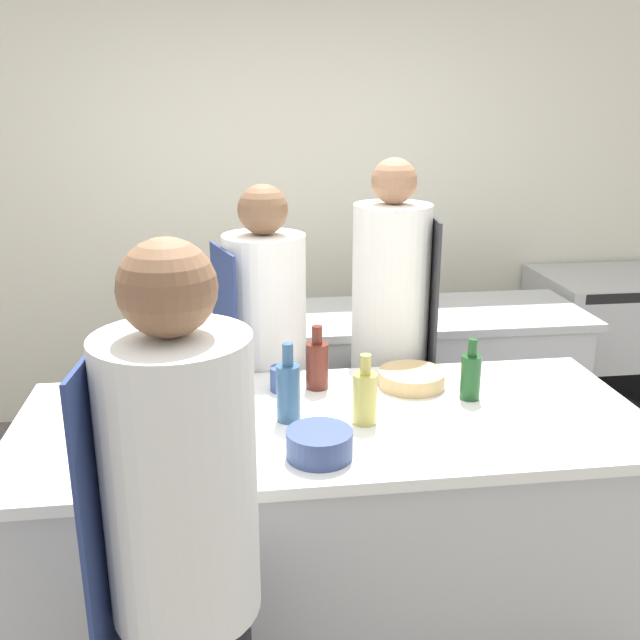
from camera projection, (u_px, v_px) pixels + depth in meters
name	position (u px, v px, depth m)	size (l,w,h in m)	color
ground_plane	(332.00, 629.00, 2.78)	(16.00, 16.00, 0.00)	#605B56
wall_back	(281.00, 196.00, 4.37)	(8.00, 0.06, 2.80)	silver
prep_counter	(333.00, 528.00, 2.64)	(2.22, 0.91, 0.91)	#B7BABC
pass_counter	(360.00, 394.00, 3.83)	(2.37, 0.68, 0.91)	#B7BABC
oven_range	(606.00, 347.00, 4.52)	(0.88, 0.73, 0.93)	#B7BABC
chef_at_prep_near	(185.00, 580.00, 1.75)	(0.39, 0.37, 1.71)	black
chef_at_stove	(390.00, 354.00, 3.21)	(0.36, 0.35, 1.74)	black
chef_at_pass_far	(266.00, 374.00, 3.11)	(0.40, 0.38, 1.65)	black
bottle_olive_oil	(239.00, 406.00, 2.41)	(0.09, 0.09, 0.20)	silver
bottle_vinegar	(471.00, 375.00, 2.64)	(0.07, 0.07, 0.23)	#19471E
bottle_wine	(365.00, 396.00, 2.44)	(0.08, 0.08, 0.25)	#B2A84C
bottle_cooking_oil	(288.00, 390.00, 2.45)	(0.08, 0.08, 0.28)	#2D5175
bottle_sauce	(317.00, 363.00, 2.73)	(0.09, 0.09, 0.25)	#5B2319
bowl_mixing_large	(181.00, 397.00, 2.57)	(0.23, 0.23, 0.08)	navy
bowl_prep_small	(412.00, 379.00, 2.77)	(0.26, 0.26, 0.06)	tan
bowl_ceramic_blue	(319.00, 444.00, 2.22)	(0.21, 0.21, 0.09)	navy
cup	(283.00, 379.00, 2.73)	(0.10, 0.10, 0.09)	#33477F
stockpot	(400.00, 292.00, 3.70)	(0.30, 0.30, 0.21)	#B7BABC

